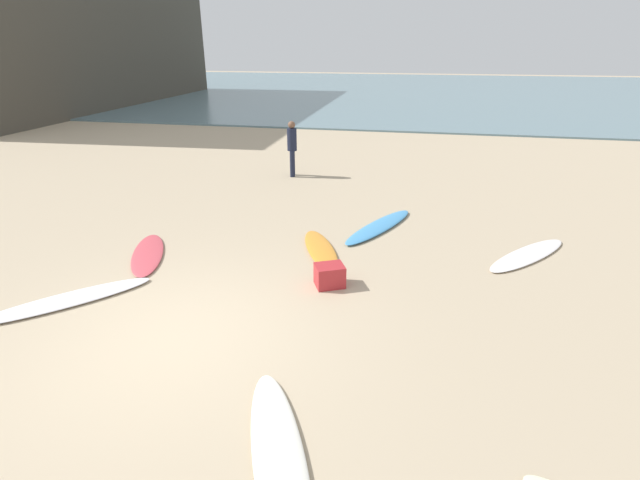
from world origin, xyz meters
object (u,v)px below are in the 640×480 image
object	(u,v)px
beachgoer_near	(292,146)
surfboard_2	(279,460)
surfboard_1	(321,249)
beach_cooler	(330,276)
surfboard_3	(528,255)
surfboard_5	(148,254)
surfboard_6	(67,300)
surfboard_4	(379,226)

from	to	relation	value
beachgoer_near	surfboard_2	bearing A→B (deg)	-177.60
surfboard_1	surfboard_2	bearing A→B (deg)	73.59
surfboard_2	beach_cooler	world-z (taller)	beach_cooler
beach_cooler	surfboard_3	bearing A→B (deg)	28.60
surfboard_5	beachgoer_near	xyz separation A→B (m)	(1.22, 6.09, 0.86)
surfboard_3	beach_cooler	bearing A→B (deg)	69.23
surfboard_2	beachgoer_near	world-z (taller)	beachgoer_near
surfboard_1	surfboard_5	bearing A→B (deg)	-8.21
surfboard_6	beach_cooler	distance (m)	4.12
surfboard_4	surfboard_2	bearing A→B (deg)	111.57
surfboard_6	beach_cooler	bearing A→B (deg)	-116.79
surfboard_2	surfboard_4	world-z (taller)	same
surfboard_2	beach_cooler	size ratio (longest dim) A/B	5.47
surfboard_2	beachgoer_near	distance (m)	10.48
surfboard_2	surfboard_3	size ratio (longest dim) A/B	1.08
surfboard_3	beachgoer_near	xyz separation A→B (m)	(-5.80, 4.67, 0.86)
surfboard_2	surfboard_4	xyz separation A→B (m)	(0.39, 6.35, 0.00)
surfboard_1	surfboard_3	xyz separation A→B (m)	(3.86, 0.56, -0.01)
surfboard_4	beach_cooler	distance (m)	2.82
surfboard_2	surfboard_5	size ratio (longest dim) A/B	1.29
beachgoer_near	beach_cooler	xyz separation A→B (m)	(2.35, -6.54, -0.71)
surfboard_3	surfboard_4	xyz separation A→B (m)	(-2.87, 0.88, 0.01)
surfboard_5	surfboard_6	distance (m)	1.84
surfboard_6	beachgoer_near	xyz separation A→B (m)	(1.53, 7.90, 0.86)
surfboard_1	surfboard_4	xyz separation A→B (m)	(1.00, 1.45, 0.00)
surfboard_3	surfboard_5	world-z (taller)	surfboard_5
beachgoer_near	surfboard_1	bearing A→B (deg)	-171.36
surfboard_6	beach_cooler	world-z (taller)	beach_cooler
surfboard_1	surfboard_3	distance (m)	3.90
surfboard_1	surfboard_5	distance (m)	3.27
surfboard_6	beachgoer_near	bearing A→B (deg)	-57.04
surfboard_2	beach_cooler	xyz separation A→B (m)	(-0.18, 3.59, 0.14)
surfboard_2	surfboard_5	bearing A→B (deg)	-70.81
surfboard_4	surfboard_5	world-z (taller)	surfboard_4
surfboard_3	surfboard_6	world-z (taller)	surfboard_6
surfboard_4	surfboard_6	bearing A→B (deg)	67.82
surfboard_4	surfboard_5	xyz separation A→B (m)	(-4.15, -2.30, -0.01)
surfboard_5	surfboard_3	bearing A→B (deg)	-13.26
beach_cooler	surfboard_1	bearing A→B (deg)	107.74
surfboard_4	surfboard_5	bearing A→B (deg)	54.16
surfboard_1	surfboard_6	bearing A→B (deg)	14.20
beachgoer_near	beach_cooler	bearing A→B (deg)	-171.87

